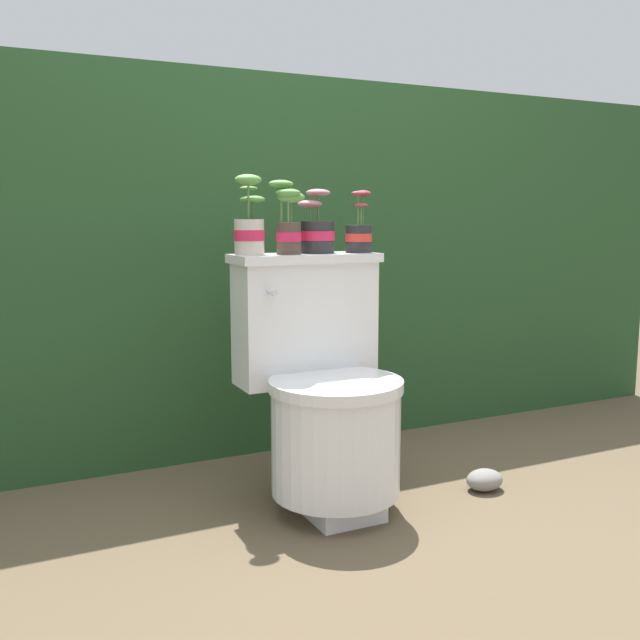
# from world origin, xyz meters

# --- Properties ---
(ground_plane) EXTENTS (12.00, 12.00, 0.00)m
(ground_plane) POSITION_xyz_m (0.00, 0.00, 0.00)
(ground_plane) COLOR brown
(hedge_backdrop) EXTENTS (4.21, 0.98, 1.51)m
(hedge_backdrop) POSITION_xyz_m (0.00, 1.18, 0.76)
(hedge_backdrop) COLOR #234723
(hedge_backdrop) RESTS_ON ground
(toilet) EXTENTS (0.51, 0.55, 0.83)m
(toilet) POSITION_xyz_m (-0.05, 0.11, 0.37)
(toilet) COLOR silver
(toilet) RESTS_ON ground
(potted_plant_left) EXTENTS (0.11, 0.10, 0.26)m
(potted_plant_left) POSITION_xyz_m (-0.25, 0.27, 0.93)
(potted_plant_left) COLOR beige
(potted_plant_left) RESTS_ON toilet
(potted_plant_midleft) EXTENTS (0.13, 0.10, 0.25)m
(potted_plant_midleft) POSITION_xyz_m (-0.12, 0.25, 0.94)
(potted_plant_midleft) COLOR #47382D
(potted_plant_midleft) RESTS_ON toilet
(potted_plant_middle) EXTENTS (0.12, 0.13, 0.22)m
(potted_plant_middle) POSITION_xyz_m (0.00, 0.29, 0.91)
(potted_plant_middle) COLOR #262628
(potted_plant_middle) RESTS_ON toilet
(potted_plant_midright) EXTENTS (0.10, 0.09, 0.22)m
(potted_plant_midright) POSITION_xyz_m (0.15, 0.25, 0.90)
(potted_plant_midright) COLOR #262628
(potted_plant_midright) RESTS_ON toilet
(garden_stone) EXTENTS (0.14, 0.11, 0.07)m
(garden_stone) POSITION_xyz_m (0.50, -0.04, 0.04)
(garden_stone) COLOR gray
(garden_stone) RESTS_ON ground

